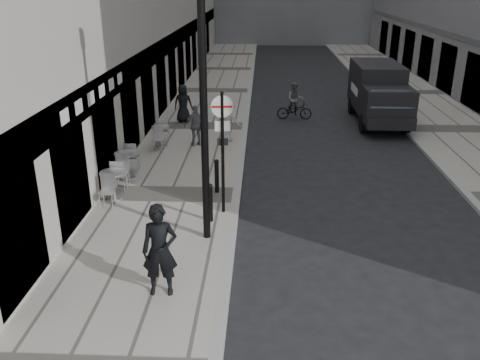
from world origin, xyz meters
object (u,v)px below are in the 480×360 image
object	(u,v)px
walking_man	(160,251)
panel_van	(379,91)
sign_post	(223,137)
cyclist	(295,105)
lamppost	(203,83)

from	to	relation	value
walking_man	panel_van	distance (m)	16.02
sign_post	panel_van	xyz separation A→B (m)	(6.30, 10.30, -0.84)
walking_man	panel_van	bearing A→B (deg)	58.56
sign_post	cyclist	xyz separation A→B (m)	(2.55, 10.56, -1.60)
walking_man	cyclist	xyz separation A→B (m)	(3.52, 14.53, -0.42)
walking_man	lamppost	world-z (taller)	lamppost
sign_post	cyclist	world-z (taller)	sign_post
walking_man	lamppost	xyz separation A→B (m)	(0.67, 2.47, 2.88)
lamppost	cyclist	bearing A→B (deg)	76.70
sign_post	lamppost	xyz separation A→B (m)	(-0.30, -1.50, 1.71)
lamppost	cyclist	xyz separation A→B (m)	(2.85, 12.06, -3.31)
sign_post	cyclist	bearing A→B (deg)	70.98
walking_man	sign_post	xyz separation A→B (m)	(0.97, 3.97, 1.18)
sign_post	panel_van	bearing A→B (deg)	53.09
cyclist	lamppost	bearing A→B (deg)	-102.01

